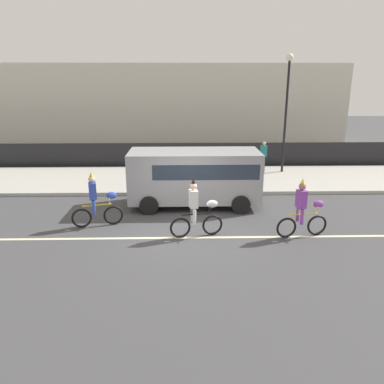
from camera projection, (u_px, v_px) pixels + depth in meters
ground_plane at (187, 232)px, 12.30m from camera, size 80.00×80.00×0.00m
road_centre_line at (187, 238)px, 11.82m from camera, size 36.00×0.14×0.01m
sidewalk_curb at (185, 179)px, 18.50m from camera, size 60.00×5.00×0.15m
fence_line at (185, 155)px, 21.10m from camera, size 40.00×0.08×1.40m
building_backdrop at (146, 105)px, 28.62m from camera, size 28.00×8.00×5.83m
parade_cyclist_cobalt at (97, 202)px, 12.55m from camera, size 1.68×0.60×1.92m
parade_cyclist_zebra at (197, 211)px, 11.72m from camera, size 1.70×0.55×1.92m
parade_cyclist_purple at (304, 211)px, 11.71m from camera, size 1.70×0.53×1.92m
parked_van_grey at (196, 174)px, 14.53m from camera, size 5.00×2.22×2.18m
street_lamp_post at (287, 96)px, 18.59m from camera, size 0.36×0.36×5.86m
pedestrian_onlooker at (263, 156)px, 19.22m from camera, size 0.32×0.20×1.62m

